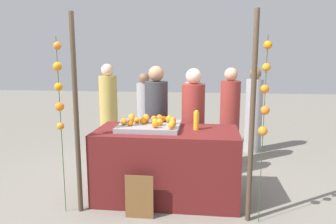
# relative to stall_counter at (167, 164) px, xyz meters

# --- Properties ---
(ground_plane) EXTENTS (24.00, 24.00, 0.00)m
(ground_plane) POSITION_rel_stall_counter_xyz_m (0.00, 0.00, -0.45)
(ground_plane) COLOR gray
(stall_counter) EXTENTS (1.77, 0.85, 0.89)m
(stall_counter) POSITION_rel_stall_counter_xyz_m (0.00, 0.00, 0.00)
(stall_counter) COLOR #5B1919
(stall_counter) RESTS_ON ground_plane
(orange_tray) EXTENTS (0.76, 0.64, 0.06)m
(orange_tray) POSITION_rel_stall_counter_xyz_m (-0.22, 0.05, 0.48)
(orange_tray) COLOR gray
(orange_tray) RESTS_ON stall_counter
(orange_0) EXTENTS (0.08, 0.08, 0.08)m
(orange_0) POSITION_rel_stall_counter_xyz_m (-0.48, 0.16, 0.55)
(orange_0) COLOR orange
(orange_0) RESTS_ON orange_tray
(orange_1) EXTENTS (0.09, 0.09, 0.09)m
(orange_1) POSITION_rel_stall_counter_xyz_m (-0.08, -0.02, 0.55)
(orange_1) COLOR orange
(orange_1) RESTS_ON orange_tray
(orange_2) EXTENTS (0.08, 0.08, 0.08)m
(orange_2) POSITION_rel_stall_counter_xyz_m (-0.44, -0.09, 0.55)
(orange_2) COLOR orange
(orange_2) RESTS_ON orange_tray
(orange_3) EXTENTS (0.07, 0.07, 0.07)m
(orange_3) POSITION_rel_stall_counter_xyz_m (-0.15, 0.05, 0.54)
(orange_3) COLOR orange
(orange_3) RESTS_ON orange_tray
(orange_4) EXTENTS (0.08, 0.08, 0.08)m
(orange_4) POSITION_rel_stall_counter_xyz_m (-0.51, 0.28, 0.55)
(orange_4) COLOR orange
(orange_4) RESTS_ON orange_tray
(orange_5) EXTENTS (0.07, 0.07, 0.07)m
(orange_5) POSITION_rel_stall_counter_xyz_m (-0.39, 0.09, 0.54)
(orange_5) COLOR orange
(orange_5) RESTS_ON orange_tray
(orange_6) EXTENTS (0.09, 0.09, 0.09)m
(orange_6) POSITION_rel_stall_counter_xyz_m (0.07, 0.10, 0.55)
(orange_6) COLOR orange
(orange_6) RESTS_ON orange_tray
(orange_7) EXTENTS (0.08, 0.08, 0.08)m
(orange_7) POSITION_rel_stall_counter_xyz_m (-0.13, 0.26, 0.55)
(orange_7) COLOR orange
(orange_7) RESTS_ON orange_tray
(orange_8) EXTENTS (0.07, 0.07, 0.07)m
(orange_8) POSITION_rel_stall_counter_xyz_m (-0.06, 0.21, 0.54)
(orange_8) COLOR orange
(orange_8) RESTS_ON orange_tray
(orange_9) EXTENTS (0.08, 0.08, 0.08)m
(orange_9) POSITION_rel_stall_counter_xyz_m (0.08, -0.21, 0.55)
(orange_9) COLOR orange
(orange_9) RESTS_ON orange_tray
(orange_10) EXTENTS (0.09, 0.09, 0.09)m
(orange_10) POSITION_rel_stall_counter_xyz_m (-0.18, 0.16, 0.55)
(orange_10) COLOR orange
(orange_10) RESTS_ON orange_tray
(orange_11) EXTENTS (0.09, 0.09, 0.09)m
(orange_11) POSITION_rel_stall_counter_xyz_m (-0.11, -0.16, 0.55)
(orange_11) COLOR orange
(orange_11) RESTS_ON orange_tray
(orange_12) EXTENTS (0.09, 0.09, 0.09)m
(orange_12) POSITION_rel_stall_counter_xyz_m (-0.30, 0.04, 0.55)
(orange_12) COLOR orange
(orange_12) RESTS_ON orange_tray
(orange_13) EXTENTS (0.09, 0.09, 0.09)m
(orange_13) POSITION_rel_stall_counter_xyz_m (0.01, 0.17, 0.55)
(orange_13) COLOR orange
(orange_13) RESTS_ON orange_tray
(orange_14) EXTENTS (0.08, 0.08, 0.08)m
(orange_14) POSITION_rel_stall_counter_xyz_m (-0.31, 0.28, 0.55)
(orange_14) COLOR orange
(orange_14) RESTS_ON orange_tray
(orange_15) EXTENTS (0.08, 0.08, 0.08)m
(orange_15) POSITION_rel_stall_counter_xyz_m (-0.53, -0.05, 0.55)
(orange_15) COLOR orange
(orange_15) RESTS_ON orange_tray
(orange_16) EXTENTS (0.09, 0.09, 0.09)m
(orange_16) POSITION_rel_stall_counter_xyz_m (0.08, -0.11, 0.55)
(orange_16) COLOR orange
(orange_16) RESTS_ON orange_tray
(orange_17) EXTENTS (0.09, 0.09, 0.09)m
(orange_17) POSITION_rel_stall_counter_xyz_m (-0.28, 0.11, 0.55)
(orange_17) COLOR orange
(orange_17) RESTS_ON orange_tray
(juice_bottle) EXTENTS (0.07, 0.07, 0.24)m
(juice_bottle) POSITION_rel_stall_counter_xyz_m (0.36, 0.06, 0.56)
(juice_bottle) COLOR gold
(juice_bottle) RESTS_ON stall_counter
(chalkboard_sign) EXTENTS (0.32, 0.03, 0.52)m
(chalkboard_sign) POSITION_rel_stall_counter_xyz_m (-0.24, -0.55, -0.20)
(chalkboard_sign) COLOR brown
(chalkboard_sign) RESTS_ON ground_plane
(vendor_left) EXTENTS (0.33, 0.33, 1.66)m
(vendor_left) POSITION_rel_stall_counter_xyz_m (-0.24, 0.71, 0.33)
(vendor_left) COLOR #333338
(vendor_left) RESTS_ON ground_plane
(vendor_right) EXTENTS (0.33, 0.33, 1.63)m
(vendor_right) POSITION_rel_stall_counter_xyz_m (0.30, 0.66, 0.31)
(vendor_right) COLOR maroon
(vendor_right) RESTS_ON ground_plane
(crowd_person_0) EXTENTS (0.30, 0.30, 1.49)m
(crowd_person_0) POSITION_rel_stall_counter_xyz_m (-0.68, 2.12, 0.24)
(crowd_person_0) COLOR #99999E
(crowd_person_0) RESTS_ON ground_plane
(crowd_person_1) EXTENTS (0.30, 0.30, 1.51)m
(crowd_person_1) POSITION_rel_stall_counter_xyz_m (0.23, 2.29, 0.26)
(crowd_person_1) COLOR #99999E
(crowd_person_1) RESTS_ON ground_plane
(crowd_person_2) EXTENTS (0.32, 0.32, 1.58)m
(crowd_person_2) POSITION_rel_stall_counter_xyz_m (1.37, 2.23, 0.29)
(crowd_person_2) COLOR #99999E
(crowd_person_2) RESTS_ON ground_plane
(crowd_person_3) EXTENTS (0.33, 0.33, 1.66)m
(crowd_person_3) POSITION_rel_stall_counter_xyz_m (-1.32, 1.90, 0.32)
(crowd_person_3) COLOR tan
(crowd_person_3) RESTS_ON ground_plane
(crowd_person_4) EXTENTS (0.32, 0.32, 1.61)m
(crowd_person_4) POSITION_rel_stall_counter_xyz_m (0.87, 1.45, 0.30)
(crowd_person_4) COLOR maroon
(crowd_person_4) RESTS_ON ground_plane
(canopy_post_left) EXTENTS (0.06, 0.06, 2.27)m
(canopy_post_left) POSITION_rel_stall_counter_xyz_m (-0.96, -0.46, 0.69)
(canopy_post_left) COLOR #473828
(canopy_post_left) RESTS_ON ground_plane
(canopy_post_right) EXTENTS (0.06, 0.06, 2.27)m
(canopy_post_right) POSITION_rel_stall_counter_xyz_m (0.96, -0.46, 0.69)
(canopy_post_right) COLOR #473828
(canopy_post_right) RESTS_ON ground_plane
(garland_strand_left) EXTENTS (0.10, 0.10, 2.01)m
(garland_strand_left) POSITION_rel_stall_counter_xyz_m (-1.13, -0.51, 1.02)
(garland_strand_left) COLOR #2D4C23
(garland_strand_left) RESTS_ON ground_plane
(garland_strand_right) EXTENTS (0.11, 0.10, 2.01)m
(garland_strand_right) POSITION_rel_stall_counter_xyz_m (1.08, -0.48, 0.95)
(garland_strand_right) COLOR #2D4C23
(garland_strand_right) RESTS_ON ground_plane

